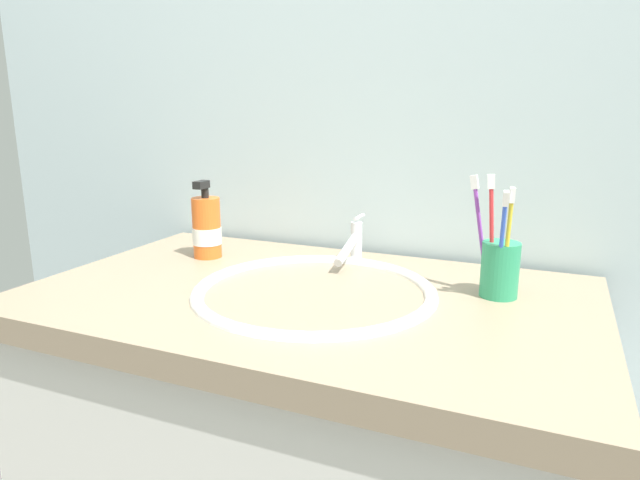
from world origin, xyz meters
name	(u,v)px	position (x,y,z in m)	size (l,w,h in m)	color
tiled_wall_back	(370,118)	(0.00, 0.34, 1.20)	(2.19, 0.04, 2.40)	silver
sink_basin	(313,312)	(0.01, 0.00, 0.87)	(0.43, 0.43, 0.11)	white
faucet	(353,244)	(0.01, 0.20, 0.95)	(0.02, 0.15, 0.10)	silver
toothbrush_cup	(500,270)	(0.32, 0.11, 0.95)	(0.06, 0.06, 0.10)	#2D9966
toothbrush_blue	(502,238)	(0.32, 0.07, 1.01)	(0.02, 0.05, 0.19)	blue
toothbrush_yellow	(508,237)	(0.33, 0.08, 1.02)	(0.01, 0.03, 0.19)	yellow
toothbrush_red	(492,228)	(0.30, 0.10, 1.02)	(0.03, 0.01, 0.21)	red
toothbrush_purple	(480,226)	(0.28, 0.12, 1.02)	(0.05, 0.01, 0.20)	purple
soap_dispenser	(207,228)	(-0.30, 0.13, 0.97)	(0.06, 0.06, 0.17)	orange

